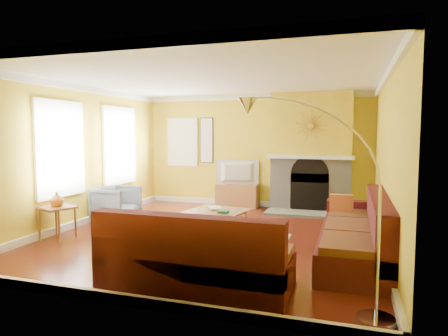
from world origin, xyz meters
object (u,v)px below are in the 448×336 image
(coffee_table, at_px, (215,221))
(side_table, at_px, (58,223))
(media_console, at_px, (237,196))
(arc_lamp, at_px, (315,208))
(armchair, at_px, (116,203))
(sectional_sofa, at_px, (266,226))

(coffee_table, distance_m, side_table, 2.69)
(media_console, height_order, side_table, same)
(media_console, relative_size, arc_lamp, 0.47)
(armchair, xyz_separation_m, arc_lamp, (4.22, -3.09, 0.71))
(sectional_sofa, bearing_deg, coffee_table, 135.64)
(armchair, relative_size, arc_lamp, 0.37)
(side_table, bearing_deg, armchair, 83.83)
(armchair, relative_size, side_table, 1.41)
(coffee_table, xyz_separation_m, arc_lamp, (1.99, -2.82, 0.86))
(coffee_table, distance_m, armchair, 2.25)
(sectional_sofa, xyz_separation_m, arc_lamp, (0.82, -1.67, 0.61))
(media_console, distance_m, arc_lamp, 5.84)
(coffee_table, bearing_deg, sectional_sofa, -44.36)
(media_console, bearing_deg, coffee_table, -83.27)
(sectional_sofa, xyz_separation_m, side_table, (-3.56, -0.09, -0.17))
(media_console, bearing_deg, sectional_sofa, -68.07)
(armchair, distance_m, arc_lamp, 5.28)
(media_console, bearing_deg, armchair, -131.01)
(media_console, xyz_separation_m, armchair, (-1.93, -2.22, 0.08))
(sectional_sofa, distance_m, side_table, 3.56)
(sectional_sofa, height_order, coffee_table, sectional_sofa)
(sectional_sofa, bearing_deg, side_table, -178.53)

